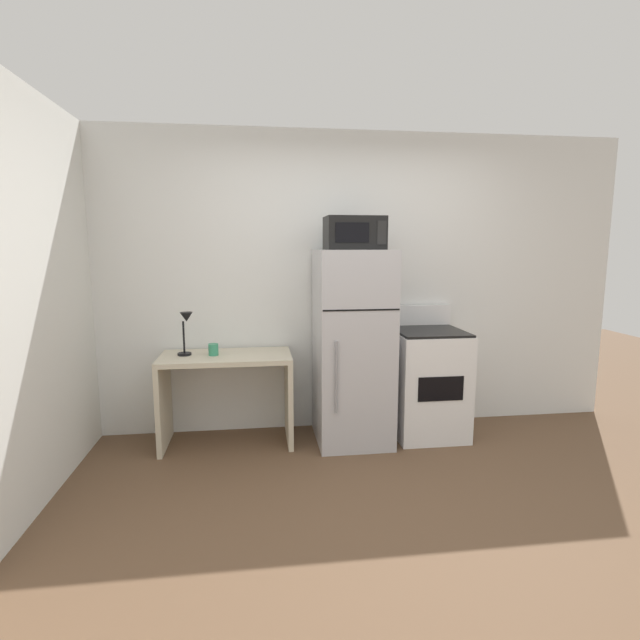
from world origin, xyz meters
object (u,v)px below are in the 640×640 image
Objects in this scene: coffee_mug at (213,350)px; desk at (227,383)px; microwave at (354,233)px; refrigerator at (352,347)px; desk_lamp at (186,326)px; oven_range at (427,382)px.

desk is at bearing 3.55° from coffee_mug.
microwave is at bearing -3.77° from coffee_mug.
refrigerator is at bearing 90.31° from microwave.
refrigerator reaches higher than desk_lamp.
microwave reaches higher than desk_lamp.
desk_lamp reaches higher than coffee_mug.
refrigerator is (1.04, -0.06, 0.28)m from desk.
microwave is (1.13, -0.07, 0.93)m from coffee_mug.
desk_lamp is (-0.31, 0.02, 0.48)m from desk.
microwave is (0.00, -0.02, 0.93)m from refrigerator.
desk_lamp is at bearing 175.85° from microwave.
microwave is at bearing -4.45° from desk.
microwave is 1.43m from oven_range.
refrigerator is 3.47× the size of microwave.
oven_range is (0.67, 0.03, -0.33)m from refrigerator.
desk is 11.12× the size of coffee_mug.
desk_lamp reaches higher than oven_range.
microwave is 0.42× the size of oven_range.
coffee_mug reaches higher than desk.
desk_lamp is at bearing 178.65° from oven_range.
desk is 1.71m from oven_range.
oven_range is at bearing -1.02° from desk.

